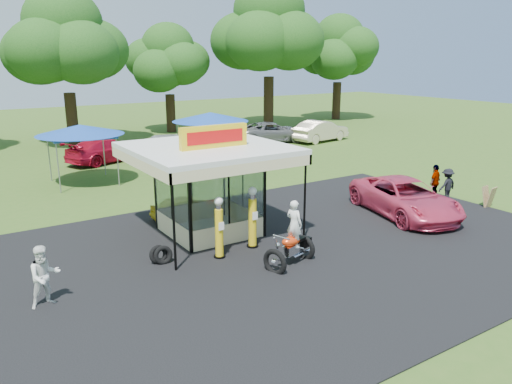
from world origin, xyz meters
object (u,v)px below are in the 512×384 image
(bg_car_e, at_px, (320,131))
(tent_west, at_px, (80,130))
(spectator_east_b, at_px, (435,182))
(bg_car_d, at_px, (272,132))
(gas_station_kiosk, at_px, (209,188))
(motorcycle, at_px, (293,239))
(bg_car_b, at_px, (106,150))
(a_frame_sign, at_px, (489,197))
(tent_east, at_px, (210,117))
(spectator_west, at_px, (45,276))
(gas_pump_right, at_px, (253,219))
(kiosk_car, at_px, (185,207))
(spectator_east_a, at_px, (447,185))
(pink_sedan, at_px, (405,198))
(gas_pump_left, at_px, (219,229))
(bg_car_c, at_px, (174,146))

(bg_car_e, height_order, tent_west, tent_west)
(spectator_east_b, bearing_deg, bg_car_d, -115.32)
(gas_station_kiosk, relative_size, bg_car_d, 0.97)
(motorcycle, bearing_deg, tent_west, 83.73)
(gas_station_kiosk, relative_size, bg_car_b, 1.01)
(a_frame_sign, relative_size, bg_car_e, 0.19)
(spectator_east_b, height_order, tent_east, tent_east)
(motorcycle, relative_size, a_frame_sign, 2.35)
(a_frame_sign, xyz_separation_m, spectator_west, (-18.39, 1.07, 0.38))
(gas_pump_right, height_order, spectator_east_b, gas_pump_right)
(gas_pump_right, height_order, bg_car_e, gas_pump_right)
(kiosk_car, relative_size, spectator_east_a, 1.84)
(motorcycle, xyz_separation_m, bg_car_e, (16.54, 18.26, -0.03))
(spectator_west, bearing_deg, bg_car_e, 28.23)
(pink_sedan, bearing_deg, gas_station_kiosk, 176.34)
(a_frame_sign, distance_m, pink_sedan, 4.25)
(gas_pump_left, distance_m, spectator_east_a, 12.23)
(bg_car_e, distance_m, tent_east, 12.07)
(gas_station_kiosk, relative_size, spectator_east_b, 3.24)
(motorcycle, distance_m, bg_car_d, 24.02)
(kiosk_car, xyz_separation_m, spectator_west, (-6.39, -4.93, 0.38))
(spectator_east_b, bearing_deg, gas_pump_left, -12.15)
(spectator_east_a, relative_size, spectator_east_b, 0.92)
(pink_sedan, relative_size, tent_west, 1.25)
(bg_car_d, distance_m, tent_west, 17.01)
(pink_sedan, xyz_separation_m, bg_car_c, (-3.13, 16.67, 0.07))
(gas_pump_left, bearing_deg, gas_pump_right, 8.06)
(gas_pump_right, distance_m, motorcycle, 1.95)
(kiosk_car, height_order, spectator_west, spectator_west)
(gas_pump_right, relative_size, tent_west, 0.50)
(spectator_west, bearing_deg, bg_car_c, 49.22)
(gas_station_kiosk, relative_size, spectator_east_a, 3.52)
(bg_car_c, relative_size, bg_car_d, 0.89)
(kiosk_car, distance_m, bg_car_c, 12.86)
(a_frame_sign, height_order, bg_car_e, bg_car_e)
(bg_car_c, height_order, tent_west, tent_west)
(spectator_west, height_order, bg_car_c, spectator_west)
(bg_car_d, bearing_deg, tent_west, 126.96)
(a_frame_sign, height_order, spectator_west, spectator_west)
(a_frame_sign, bearing_deg, gas_pump_right, 163.58)
(tent_east, bearing_deg, spectator_west, -131.91)
(tent_east, bearing_deg, kiosk_car, -123.99)
(pink_sedan, relative_size, bg_car_c, 1.12)
(bg_car_d, bearing_deg, a_frame_sign, -167.82)
(gas_pump_right, distance_m, bg_car_d, 22.63)
(spectator_west, xyz_separation_m, bg_car_e, (23.80, 16.90, -0.03))
(pink_sedan, distance_m, bg_car_d, 19.53)
(bg_car_d, relative_size, bg_car_e, 1.11)
(pink_sedan, xyz_separation_m, spectator_west, (-14.34, -0.18, 0.09))
(bg_car_b, relative_size, tent_east, 1.14)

